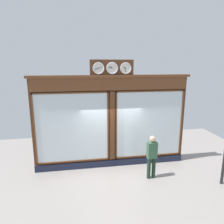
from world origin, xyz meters
TOP-DOWN VIEW (x-y plane):
  - ground_plane at (0.00, 2.80)m, footprint 14.00×14.00m
  - shop_facade at (-0.00, -0.13)m, footprint 6.44×0.42m
  - pedestrian at (-1.31, 1.19)m, footprint 0.37×0.25m

SIDE VIEW (x-z plane):
  - ground_plane at x=0.00m, z-range 0.00..0.00m
  - pedestrian at x=-1.31m, z-range 0.09..1.78m
  - shop_facade at x=0.00m, z-range -0.27..4.16m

